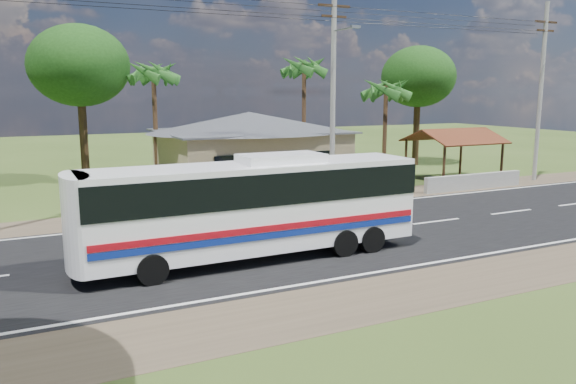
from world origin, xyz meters
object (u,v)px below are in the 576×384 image
(waiting_shed, at_px, (454,138))
(motorcycle, at_px, (381,187))
(person, at_px, (387,179))
(coach_bus, at_px, (256,200))

(waiting_shed, distance_m, motorcycle, 7.43)
(motorcycle, height_order, person, person)
(coach_bus, height_order, motorcycle, coach_bus)
(waiting_shed, xyz_separation_m, coach_bus, (-17.68, -10.14, -0.71))
(waiting_shed, height_order, person, waiting_shed)
(motorcycle, bearing_deg, waiting_shed, -96.57)
(coach_bus, height_order, person, coach_bus)
(motorcycle, bearing_deg, coach_bus, 104.97)
(waiting_shed, bearing_deg, motorcycle, -164.39)
(waiting_shed, bearing_deg, coach_bus, -150.15)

